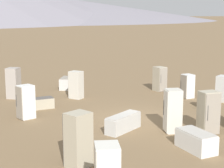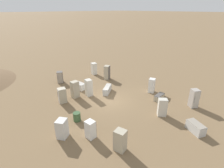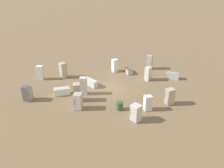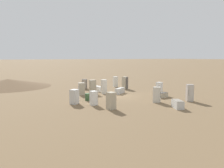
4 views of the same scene
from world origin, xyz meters
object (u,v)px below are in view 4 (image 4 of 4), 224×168
(discarded_fridge_9, at_px, (115,82))
(rusty_barrel, at_px, (88,97))
(discarded_fridge_6, at_px, (120,91))
(discarded_fridge_10, at_px, (82,89))
(discarded_fridge_8, at_px, (125,83))
(discarded_fridge_11, at_px, (93,87))
(discarded_fridge_0, at_px, (85,84))
(discarded_fridge_5, at_px, (94,98))
(discarded_fridge_3, at_px, (74,97))
(discarded_fridge_4, at_px, (111,101))
(discarded_fridge_1, at_px, (178,104))
(discarded_fridge_7, at_px, (98,89))
(discarded_fridge_2, at_px, (157,95))
(discarded_fridge_12, at_px, (162,95))
(discarded_fridge_14, at_px, (190,93))
(discarded_fridge_15, at_px, (159,89))
(discarded_fridge_13, at_px, (104,87))

(discarded_fridge_9, height_order, rusty_barrel, discarded_fridge_9)
(discarded_fridge_6, relative_size, discarded_fridge_10, 1.23)
(discarded_fridge_8, height_order, discarded_fridge_10, discarded_fridge_8)
(discarded_fridge_8, xyz_separation_m, discarded_fridge_11, (6.05, 1.71, -0.02))
(discarded_fridge_0, distance_m, discarded_fridge_10, 5.47)
(discarded_fridge_6, bearing_deg, discarded_fridge_11, 30.55)
(discarded_fridge_0, relative_size, discarded_fridge_5, 1.03)
(discarded_fridge_3, relative_size, discarded_fridge_10, 0.96)
(discarded_fridge_4, bearing_deg, discarded_fridge_3, 105.89)
(discarded_fridge_0, xyz_separation_m, discarded_fridge_10, (2.30, 4.96, 0.04))
(discarded_fridge_1, height_order, discarded_fridge_3, discarded_fridge_3)
(discarded_fridge_7, height_order, rusty_barrel, rusty_barrel)
(discarded_fridge_6, relative_size, discarded_fridge_9, 1.14)
(discarded_fridge_2, xyz_separation_m, discarded_fridge_7, (2.36, -9.92, -0.46))
(discarded_fridge_12, distance_m, discarded_fridge_14, 3.35)
(discarded_fridge_1, distance_m, discarded_fridge_10, 12.52)
(discarded_fridge_11, bearing_deg, discarded_fridge_4, -104.57)
(discarded_fridge_2, height_order, discarded_fridge_3, discarded_fridge_2)
(discarded_fridge_4, relative_size, discarded_fridge_11, 0.87)
(discarded_fridge_0, height_order, discarded_fridge_14, discarded_fridge_14)
(discarded_fridge_12, bearing_deg, discarded_fridge_9, -5.33)
(discarded_fridge_9, relative_size, discarded_fridge_15, 1.03)
(discarded_fridge_2, relative_size, discarded_fridge_6, 0.86)
(discarded_fridge_6, bearing_deg, discarded_fridge_1, 147.73)
(discarded_fridge_5, bearing_deg, discarded_fridge_14, 66.19)
(discarded_fridge_1, xyz_separation_m, discarded_fridge_11, (3.85, -11.39, 0.53))
(discarded_fridge_11, xyz_separation_m, discarded_fridge_14, (-7.44, 9.55, 0.01))
(discarded_fridge_3, relative_size, discarded_fridge_11, 0.82)
(discarded_fridge_1, bearing_deg, discarded_fridge_2, 112.68)
(rusty_barrel, bearing_deg, discarded_fridge_0, -108.63)
(discarded_fridge_13, relative_size, rusty_barrel, 2.41)
(discarded_fridge_2, relative_size, discarded_fridge_15, 1.01)
(discarded_fridge_9, distance_m, rusty_barrel, 11.61)
(discarded_fridge_6, height_order, discarded_fridge_8, discarded_fridge_8)
(discarded_fridge_4, relative_size, discarded_fridge_15, 0.97)
(discarded_fridge_6, bearing_deg, discarded_fridge_13, 32.58)
(discarded_fridge_10, height_order, discarded_fridge_11, discarded_fridge_11)
(discarded_fridge_9, height_order, discarded_fridge_14, discarded_fridge_14)
(discarded_fridge_0, height_order, discarded_fridge_5, discarded_fridge_0)
(discarded_fridge_15, bearing_deg, discarded_fridge_14, -19.54)
(discarded_fridge_9, height_order, discarded_fridge_10, discarded_fridge_9)
(discarded_fridge_6, bearing_deg, discarded_fridge_7, -5.01)
(discarded_fridge_0, relative_size, discarded_fridge_14, 0.80)
(discarded_fridge_10, bearing_deg, discarded_fridge_9, -43.90)
(discarded_fridge_14, bearing_deg, discarded_fridge_1, 57.54)
(discarded_fridge_7, xyz_separation_m, discarded_fridge_15, (-5.65, 6.40, 0.46))
(discarded_fridge_4, xyz_separation_m, discarded_fridge_9, (-7.74, -13.21, 0.04))
(discarded_fridge_0, xyz_separation_m, discarded_fridge_3, (4.85, 9.78, 0.01))
(discarded_fridge_14, distance_m, discarded_fridge_15, 4.75)
(discarded_fridge_0, height_order, discarded_fridge_6, discarded_fridge_0)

